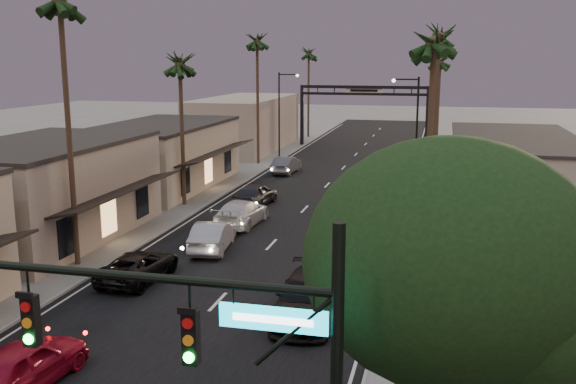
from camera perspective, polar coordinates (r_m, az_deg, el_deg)
The scene contains 27 objects.
ground at distance 47.86m, azimuth 2.24°, elevation -0.74°, with size 200.00×200.00×0.00m, color slate.
road at distance 52.67m, azimuth 3.31°, elevation 0.41°, with size 14.00×120.00×0.02m, color black.
sidewalk_left at distance 61.62m, azimuth -4.24°, elevation 2.12°, with size 5.00×92.00×0.12m, color slate.
sidewalk_right at distance 58.74m, azimuth 13.71°, elevation 1.33°, with size 5.00×92.00×0.12m, color slate.
storefront_mid at distance 39.51m, azimuth -20.84°, elevation -0.12°, with size 8.00×14.00×5.50m, color gray.
storefront_far at distance 53.28m, azimuth -11.16°, elevation 3.06°, with size 8.00×16.00×5.00m, color tan.
storefront_dist at distance 74.57m, azimuth -3.79°, elevation 6.08°, with size 8.00×20.00×6.00m, color gray.
building_right at distance 46.75m, azimuth 19.34°, elevation 1.42°, with size 8.00×18.00×5.00m, color gray.
traffic_signal at distance 11.68m, azimuth -5.31°, elevation -15.18°, with size 8.51×0.22×7.80m.
corner_tree at distance 13.99m, azimuth 14.38°, elevation -6.88°, with size 6.20×6.20×8.80m.
arch at distance 76.53m, azimuth 6.75°, elevation 8.08°, with size 15.20×0.40×7.27m.
streetlight_right at distance 51.12m, azimuth 11.07°, elevation 5.91°, with size 2.13×0.30×9.00m.
streetlight_left at distance 66.01m, azimuth -0.56°, elevation 7.40°, with size 2.13×0.30×9.00m.
palm_lc at distance 45.43m, azimuth -9.62°, elevation 11.75°, with size 3.20×3.20×12.20m.
palm_ld at distance 63.39m, azimuth -2.77°, elevation 13.62°, with size 3.20×3.20×14.20m.
palm_ra at distance 29.85m, azimuth 12.90°, elevation 13.56°, with size 3.20×3.20×13.20m.
palm_rb at distance 49.87m, azimuth 13.33°, elevation 13.83°, with size 3.20×3.20×14.20m.
palm_rc at distance 69.83m, azimuth 13.40°, elevation 11.55°, with size 3.20×3.20×12.20m.
palm_far at distance 85.63m, azimuth 1.86°, elevation 12.49°, with size 3.20×3.20×13.20m.
oncoming_red at distance 22.73m, azimuth -22.46°, elevation -14.02°, with size 1.92×4.77×1.63m, color maroon.
oncoming_pickup at distance 31.50m, azimuth -13.14°, elevation -6.42°, with size 2.31×5.00×1.39m, color black.
oncoming_silver at distance 35.62m, azimuth -6.70°, elevation -3.86°, with size 1.72×4.94×1.63m, color #9A9A9F.
oncoming_white at distance 40.68m, azimuth -4.17°, elevation -1.85°, with size 2.26×5.55×1.61m, color beige.
oncoming_dgrey at distance 46.01m, azimuth -2.93°, elevation -0.22°, with size 1.93×4.79×1.63m, color black.
oncoming_grey_far at distance 59.01m, azimuth -0.17°, elevation 2.43°, with size 1.66×4.76×1.57m, color #49494E.
curbside_black at distance 26.40m, azimuth 1.67°, elevation -9.37°, with size 2.37×5.83×1.69m, color black.
curbside_grey at distance 35.27m, azimuth 7.19°, elevation -4.06°, with size 1.89×4.69×1.60m, color #55555B.
Camera 1 is at (9.13, -5.83, 10.36)m, focal length 40.00 mm.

